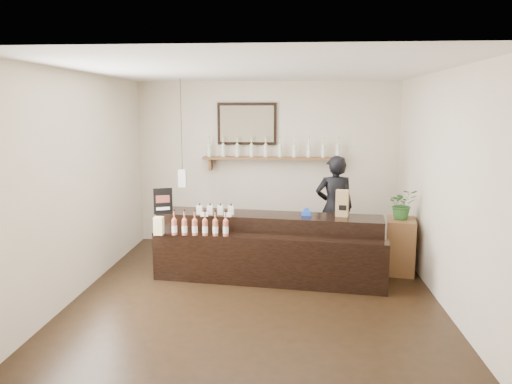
{
  "coord_description": "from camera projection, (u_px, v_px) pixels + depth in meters",
  "views": [
    {
      "loc": [
        0.44,
        -6.13,
        2.35
      ],
      "look_at": [
        -0.06,
        0.7,
        1.19
      ],
      "focal_mm": 35.0,
      "sensor_mm": 36.0,
      "label": 1
    }
  ],
  "objects": [
    {
      "name": "ground",
      "position": [
        257.0,
        292.0,
        6.45
      ],
      "size": [
        5.0,
        5.0,
        0.0
      ],
      "primitive_type": "plane",
      "color": "black",
      "rests_on": "ground"
    },
    {
      "name": "shopkeeper",
      "position": [
        334.0,
        201.0,
        7.74
      ],
      "size": [
        0.72,
        0.51,
        1.85
      ],
      "primitive_type": "imported",
      "rotation": [
        0.0,
        0.0,
        3.25
      ],
      "color": "black",
      "rests_on": "ground"
    },
    {
      "name": "room_shell",
      "position": [
        257.0,
        161.0,
        6.17
      ],
      "size": [
        5.0,
        5.0,
        5.0
      ],
      "color": "beige",
      "rests_on": "ground"
    },
    {
      "name": "promo_sign",
      "position": [
        163.0,
        201.0,
        6.97
      ],
      "size": [
        0.25,
        0.12,
        0.37
      ],
      "color": "black",
      "rests_on": "counter"
    },
    {
      "name": "paper_bag",
      "position": [
        342.0,
        203.0,
        6.82
      ],
      "size": [
        0.19,
        0.16,
        0.37
      ],
      "color": "#9B7B4B",
      "rests_on": "counter"
    },
    {
      "name": "counter",
      "position": [
        268.0,
        249.0,
        6.95
      ],
      "size": [
        3.19,
        1.23,
        1.03
      ],
      "color": "black",
      "rests_on": "ground"
    },
    {
      "name": "back_wall_decor",
      "position": [
        258.0,
        143.0,
        8.5
      ],
      "size": [
        2.66,
        0.96,
        1.69
      ],
      "color": "brown",
      "rests_on": "ground"
    },
    {
      "name": "tape_dispenser",
      "position": [
        306.0,
        213.0,
        6.87
      ],
      "size": [
        0.14,
        0.07,
        0.11
      ],
      "color": "blue",
      "rests_on": "counter"
    },
    {
      "name": "side_cabinet",
      "position": [
        400.0,
        246.0,
        7.16
      ],
      "size": [
        0.48,
        0.6,
        0.79
      ],
      "color": "brown",
      "rests_on": "ground"
    },
    {
      "name": "potted_plant",
      "position": [
        402.0,
        204.0,
        7.06
      ],
      "size": [
        0.42,
        0.37,
        0.44
      ],
      "primitive_type": "imported",
      "rotation": [
        0.0,
        0.0,
        0.08
      ],
      "color": "#2A5E25",
      "rests_on": "side_cabinet"
    }
  ]
}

